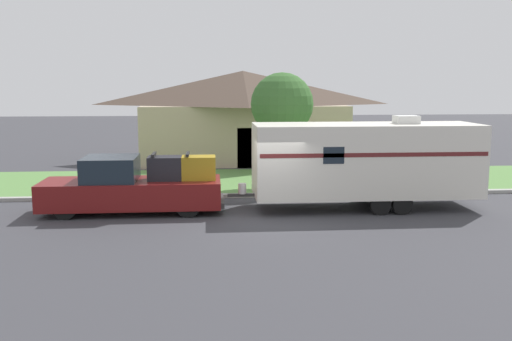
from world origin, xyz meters
The scene contains 8 objects.
ground_plane centered at (0.00, 0.00, 0.00)m, with size 120.00×120.00×0.00m, color #38383D.
curb_strip centered at (0.00, 3.75, 0.07)m, with size 80.00×0.30×0.14m.
lawn_strip centered at (0.00, 7.40, 0.01)m, with size 80.00×7.00×0.03m.
house_across_street centered at (0.11, 14.66, 2.63)m, with size 12.00×7.11×5.08m.
pickup_truck centered at (-4.46, 1.47, 0.89)m, with size 6.16×2.08×2.04m.
travel_trailer centered at (3.62, 1.47, 1.73)m, with size 8.79×2.44×3.27m.
mailbox centered at (6.91, 4.57, 0.97)m, with size 0.48×0.20×1.26m.
tree_in_yard centered at (1.22, 5.89, 3.51)m, with size 2.64×2.64×4.85m.
Camera 1 is at (-1.89, -17.97, 4.41)m, focal length 40.00 mm.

